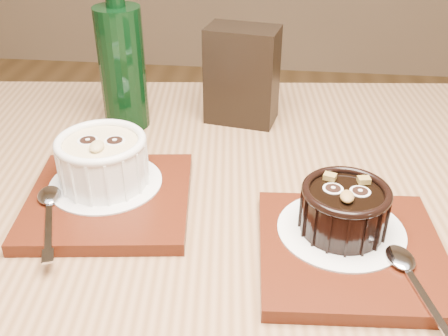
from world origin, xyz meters
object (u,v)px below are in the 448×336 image
Objects in this scene: table at (222,283)px; tray_left at (109,200)px; condiment_stand at (242,75)px; ramekin_white at (103,159)px; green_bottle at (122,63)px; ramekin_dark at (344,207)px; tray_right at (351,251)px.

tray_left reaches higher than table.
ramekin_white is at bearing -122.69° from condiment_stand.
condiment_stand is (-0.00, 0.26, 0.16)m from table.
ramekin_white is 0.26m from condiment_stand.
green_bottle reaches higher than tray_left.
table is 0.19m from ramekin_dark.
table is at bearing 162.28° from tray_right.
table is 0.33m from green_bottle.
green_bottle is (-0.17, -0.03, 0.02)m from condiment_stand.
ramekin_white is 0.29m from tray_right.
tray_left is 1.29× the size of condiment_stand.
tray_left is 0.05m from ramekin_white.
table is 14.44× the size of ramekin_dark.
condiment_stand is at bearing 114.31° from tray_right.
ramekin_white reaches higher than tray_left.
ramekin_dark is (-0.01, 0.02, 0.04)m from tray_right.
condiment_stand is at bearing 61.47° from tray_left.
ramekin_dark is at bearing -39.61° from green_bottle.
condiment_stand is (0.14, 0.22, 0.02)m from ramekin_white.
tray_right is at bearing -41.35° from green_bottle.
condiment_stand reaches higher than tray_left.
ramekin_dark is 0.38m from green_bottle.
tray_right is at bearing -17.72° from table.
ramekin_white is 0.19m from green_bottle.
condiment_stand reaches higher than tray_right.
tray_right is 0.04m from ramekin_dark.
condiment_stand is at bearing 11.91° from green_bottle.
ramekin_white is at bearing 172.07° from ramekin_dark.
tray_right is 0.75× the size of green_bottle.
ramekin_dark is at bearing -8.18° from tray_left.
condiment_stand is 0.58× the size of green_bottle.
tray_right is at bearing -65.69° from condiment_stand.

